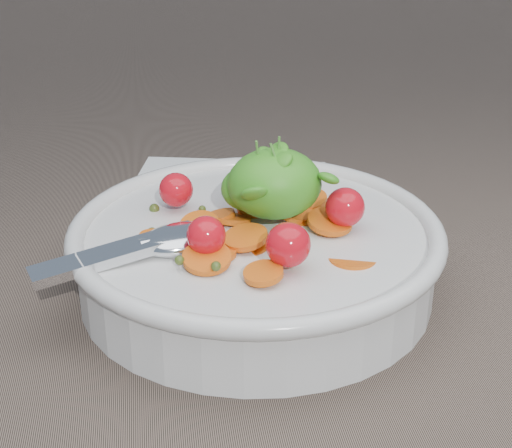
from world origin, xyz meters
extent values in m
plane|color=#6D5B4D|center=(0.00, 0.00, 0.00)|extent=(6.00, 6.00, 0.00)
cylinder|color=silver|center=(0.01, 0.00, 0.02)|extent=(0.25, 0.25, 0.05)
torus|color=silver|center=(0.01, 0.00, 0.05)|extent=(0.27, 0.27, 0.01)
cylinder|color=silver|center=(0.01, 0.00, 0.00)|extent=(0.13, 0.13, 0.01)
cylinder|color=brown|center=(0.01, 0.00, 0.02)|extent=(0.23, 0.23, 0.04)
cylinder|color=orange|center=(0.06, -0.01, 0.06)|extent=(0.05, 0.05, 0.01)
cylinder|color=orange|center=(-0.03, -0.05, 0.06)|extent=(0.04, 0.04, 0.01)
cylinder|color=orange|center=(0.00, -0.03, 0.05)|extent=(0.04, 0.04, 0.01)
cylinder|color=orange|center=(0.00, -0.07, 0.05)|extent=(0.03, 0.03, 0.01)
cylinder|color=orange|center=(0.05, 0.07, 0.06)|extent=(0.03, 0.03, 0.01)
cylinder|color=orange|center=(0.04, 0.02, 0.05)|extent=(0.04, 0.04, 0.02)
cylinder|color=orange|center=(0.01, 0.03, 0.05)|extent=(0.04, 0.04, 0.02)
cylinder|color=orange|center=(0.04, 0.01, 0.05)|extent=(0.02, 0.03, 0.01)
cylinder|color=orange|center=(0.06, -0.05, 0.05)|extent=(0.04, 0.04, 0.01)
cylinder|color=orange|center=(-0.03, -0.03, 0.05)|extent=(0.04, 0.04, 0.01)
cylinder|color=orange|center=(-0.03, 0.01, 0.05)|extent=(0.03, 0.03, 0.01)
cylinder|color=orange|center=(-0.01, 0.02, 0.05)|extent=(0.04, 0.04, 0.01)
cylinder|color=orange|center=(-0.02, -0.02, 0.05)|extent=(0.03, 0.03, 0.01)
cylinder|color=orange|center=(0.05, 0.04, 0.05)|extent=(0.04, 0.04, 0.01)
cylinder|color=orange|center=(-0.07, -0.01, 0.05)|extent=(0.04, 0.04, 0.01)
cylinder|color=orange|center=(-0.01, -0.02, 0.06)|extent=(0.04, 0.04, 0.01)
cylinder|color=orange|center=(-0.03, -0.04, 0.06)|extent=(0.03, 0.03, 0.01)
cylinder|color=orange|center=(-0.02, 0.02, 0.05)|extent=(0.03, 0.03, 0.01)
sphere|color=#3D4E1A|center=(-0.07, 0.04, 0.05)|extent=(0.01, 0.01, 0.01)
sphere|color=#3D4E1A|center=(0.04, 0.02, 0.05)|extent=(0.01, 0.01, 0.01)
sphere|color=#3D4E1A|center=(-0.03, 0.03, 0.05)|extent=(0.01, 0.01, 0.01)
sphere|color=#3D4E1A|center=(0.02, -0.05, 0.06)|extent=(0.01, 0.01, 0.01)
sphere|color=#3D4E1A|center=(-0.05, -0.05, 0.06)|extent=(0.01, 0.01, 0.01)
sphere|color=#3D4E1A|center=(-0.07, 0.01, 0.05)|extent=(0.01, 0.01, 0.01)
sphere|color=#3D4E1A|center=(-0.02, -0.04, 0.05)|extent=(0.01, 0.01, 0.01)
sphere|color=#3D4E1A|center=(0.06, 0.06, 0.05)|extent=(0.01, 0.01, 0.01)
sphere|color=#3D4E1A|center=(-0.03, -0.06, 0.06)|extent=(0.01, 0.01, 0.01)
sphere|color=#3D4E1A|center=(0.00, 0.07, 0.05)|extent=(0.01, 0.01, 0.01)
sphere|color=#3D4E1A|center=(0.04, 0.03, 0.05)|extent=(0.01, 0.01, 0.01)
sphere|color=#3D4E1A|center=(0.07, -0.01, 0.05)|extent=(0.01, 0.01, 0.01)
sphere|color=red|center=(0.07, -0.01, 0.07)|extent=(0.03, 0.03, 0.03)
sphere|color=red|center=(0.01, 0.05, 0.07)|extent=(0.03, 0.03, 0.03)
sphere|color=red|center=(-0.05, 0.04, 0.07)|extent=(0.03, 0.03, 0.03)
sphere|color=red|center=(-0.03, -0.04, 0.07)|extent=(0.03, 0.03, 0.03)
sphere|color=red|center=(0.02, -0.06, 0.07)|extent=(0.03, 0.03, 0.03)
ellipsoid|color=green|center=(0.02, 0.01, 0.08)|extent=(0.07, 0.06, 0.05)
ellipsoid|color=green|center=(0.00, 0.02, 0.07)|extent=(0.04, 0.04, 0.03)
ellipsoid|color=green|center=(0.02, 0.01, 0.08)|extent=(0.03, 0.03, 0.01)
ellipsoid|color=green|center=(0.03, 0.04, 0.07)|extent=(0.02, 0.02, 0.02)
ellipsoid|color=green|center=(0.02, -0.01, 0.08)|extent=(0.02, 0.02, 0.01)
ellipsoid|color=green|center=(0.00, -0.02, 0.08)|extent=(0.03, 0.02, 0.02)
ellipsoid|color=green|center=(0.03, 0.02, 0.08)|extent=(0.02, 0.02, 0.02)
ellipsoid|color=green|center=(0.03, 0.01, 0.09)|extent=(0.03, 0.03, 0.02)
ellipsoid|color=green|center=(0.03, 0.01, 0.10)|extent=(0.03, 0.03, 0.01)
ellipsoid|color=green|center=(0.02, 0.00, 0.10)|extent=(0.03, 0.03, 0.03)
ellipsoid|color=green|center=(0.02, 0.00, 0.10)|extent=(0.02, 0.02, 0.01)
ellipsoid|color=green|center=(0.02, 0.01, 0.10)|extent=(0.03, 0.03, 0.02)
ellipsoid|color=green|center=(0.03, 0.03, 0.08)|extent=(0.04, 0.03, 0.01)
ellipsoid|color=green|center=(0.02, 0.01, 0.08)|extent=(0.03, 0.03, 0.02)
ellipsoid|color=green|center=(0.02, 0.01, 0.09)|extent=(0.03, 0.03, 0.02)
ellipsoid|color=green|center=(0.02, 0.00, 0.10)|extent=(0.02, 0.02, 0.01)
ellipsoid|color=green|center=(0.02, 0.01, 0.09)|extent=(0.03, 0.03, 0.02)
ellipsoid|color=green|center=(0.02, 0.02, 0.10)|extent=(0.03, 0.03, 0.02)
ellipsoid|color=green|center=(0.05, -0.01, 0.09)|extent=(0.02, 0.02, 0.02)
ellipsoid|color=green|center=(0.02, 0.01, 0.09)|extent=(0.02, 0.02, 0.02)
ellipsoid|color=green|center=(0.02, 0.00, 0.09)|extent=(0.02, 0.02, 0.01)
ellipsoid|color=green|center=(0.02, 0.02, 0.10)|extent=(0.02, 0.02, 0.02)
cylinder|color=#4C8C33|center=(0.02, 0.01, 0.09)|extent=(0.00, 0.00, 0.04)
cylinder|color=#4C8C33|center=(0.01, 0.01, 0.09)|extent=(0.01, 0.01, 0.04)
cylinder|color=#4C8C33|center=(0.02, 0.00, 0.09)|extent=(0.01, 0.01, 0.04)
ellipsoid|color=silver|center=(-0.05, -0.02, 0.05)|extent=(0.07, 0.06, 0.02)
cube|color=silver|center=(-0.09, -0.03, 0.05)|extent=(0.11, 0.06, 0.02)
cylinder|color=silver|center=(-0.07, -0.02, 0.06)|extent=(0.02, 0.02, 0.01)
cube|color=white|center=(0.00, 0.17, 0.00)|extent=(0.21, 0.20, 0.01)
camera|label=1|loc=(-0.06, -0.50, 0.30)|focal=55.00mm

